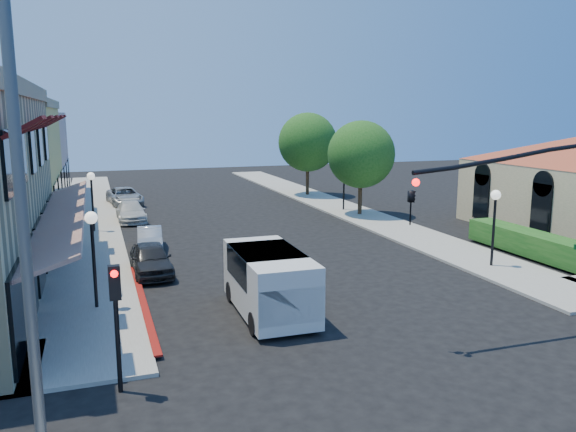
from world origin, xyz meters
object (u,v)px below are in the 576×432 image
object	(u,v)px
lamppost_right_far	(344,173)
signal_mast_arm	(566,203)
street_tree_b	(308,142)
white_van	(270,279)
street_tree_a	(361,154)
secondary_signal	(116,305)
lamppost_left_far	(92,187)
parked_car_c	(131,212)
parked_car_a	(151,259)
cobra_streetlight	(44,211)
lamppost_right_near	(495,209)
parked_car_b	(150,239)
lamppost_left_near	(92,235)
parked_car_d	(125,196)

from	to	relation	value
lamppost_right_far	signal_mast_arm	bearing A→B (deg)	-96.70
street_tree_b	white_van	bearing A→B (deg)	-113.68
street_tree_a	secondary_signal	size ratio (longest dim) A/B	1.95
lamppost_left_far	parked_car_c	world-z (taller)	lamppost_left_far
street_tree_b	parked_car_a	xyz separation A→B (m)	(-15.00, -20.00, -3.86)
lamppost_left_far	signal_mast_arm	bearing A→B (deg)	-55.00
cobra_streetlight	lamppost_right_far	world-z (taller)	cobra_streetlight
secondary_signal	lamppost_right_near	bearing A→B (deg)	21.78
street_tree_b	signal_mast_arm	world-z (taller)	street_tree_b
parked_car_a	parked_car_b	bearing A→B (deg)	84.08
lamppost_right_near	parked_car_b	world-z (taller)	lamppost_right_near
cobra_streetlight	parked_car_c	distance (m)	27.55
cobra_streetlight	parked_car_a	world-z (taller)	cobra_streetlight
signal_mast_arm	secondary_signal	xyz separation A→B (m)	(-13.86, -0.09, -1.77)
lamppost_right_near	parked_car_c	size ratio (longest dim) A/B	0.83
lamppost_left_near	parked_car_c	size ratio (longest dim) A/B	0.83
street_tree_a	signal_mast_arm	distance (m)	20.71
street_tree_a	white_van	world-z (taller)	street_tree_a
parked_car_b	parked_car_d	world-z (taller)	parked_car_d
signal_mast_arm	lamppost_left_near	world-z (taller)	signal_mast_arm
cobra_streetlight	parked_car_b	world-z (taller)	cobra_streetlight
parked_car_d	parked_car_b	bearing A→B (deg)	-95.28
lamppost_right_far	parked_car_c	size ratio (longest dim) A/B	0.83
lamppost_right_far	lamppost_right_near	bearing A→B (deg)	-90.00
parked_car_c	parked_car_d	size ratio (longest dim) A/B	0.89
parked_car_b	parked_car_d	distance (m)	15.38
street_tree_b	cobra_streetlight	size ratio (longest dim) A/B	0.75
signal_mast_arm	white_van	xyz separation A→B (m)	(-8.65, 4.08, -2.80)
cobra_streetlight	lamppost_right_near	world-z (taller)	cobra_streetlight
lamppost_left_near	parked_car_b	xyz separation A→B (m)	(2.70, 8.63, -2.16)
parked_car_c	white_van	bearing A→B (deg)	-80.98
parked_car_b	lamppost_right_far	bearing A→B (deg)	31.64
street_tree_a	parked_car_c	distance (m)	15.71
parked_car_d	secondary_signal	bearing A→B (deg)	-100.12
street_tree_a	parked_car_a	xyz separation A→B (m)	(-15.00, -10.00, -3.51)
lamppost_left_near	parked_car_d	xyz separation A→B (m)	(2.30, 24.00, -2.06)
lamppost_left_near	lamppost_right_far	xyz separation A→B (m)	(17.00, 16.00, 0.00)
parked_car_b	street_tree_a	bearing A→B (deg)	24.57
secondary_signal	lamppost_left_far	distance (m)	20.60
lamppost_right_far	parked_car_b	distance (m)	16.24
lamppost_right_near	parked_car_a	distance (m)	15.37
parked_car_b	parked_car_c	xyz separation A→B (m)	(-0.40, 8.37, 0.05)
street_tree_b	secondary_signal	world-z (taller)	street_tree_b
street_tree_a	signal_mast_arm	size ratio (longest dim) A/B	0.81
lamppost_left_near	parked_car_c	xyz separation A→B (m)	(2.30, 17.00, -2.11)
white_van	parked_car_a	world-z (taller)	white_van
parked_car_c	lamppost_left_near	bearing A→B (deg)	-98.64
cobra_streetlight	white_van	bearing A→B (deg)	49.99
signal_mast_arm	lamppost_left_far	distance (m)	25.07
street_tree_a	parked_car_b	size ratio (longest dim) A/B	1.86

